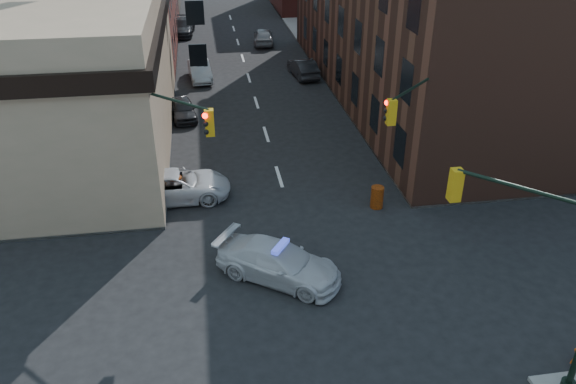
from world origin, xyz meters
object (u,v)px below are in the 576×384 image
object	(u,v)px
barrel_bank	(176,187)
parked_car_wnear	(183,109)
pedestrian_a	(138,193)
barricade_nw_a	(154,192)
pickup	(176,186)
pedestrian_b	(33,210)
barrel_road	(377,197)
parked_car_wfar	(200,71)
parked_car_enear	(303,68)
police_car	(279,262)

from	to	relation	value
barrel_bank	parked_car_wnear	bearing A→B (deg)	88.73
pedestrian_a	barricade_nw_a	bearing A→B (deg)	34.23
pickup	pedestrian_b	xyz separation A→B (m)	(-6.39, -1.92, 0.26)
parked_car_wnear	barrel_road	size ratio (longest dim) A/B	3.48
parked_car_wnear	parked_car_wfar	xyz separation A→B (m)	(1.29, 8.46, 0.10)
pedestrian_a	barrel_bank	distance (m)	2.15
parked_car_wfar	pedestrian_b	xyz separation A→B (m)	(-7.95, -21.63, 0.27)
pickup	parked_car_enear	size ratio (longest dim) A/B	1.21
parked_car_enear	barrel_bank	distance (m)	21.53
police_car	barrel_bank	distance (m)	8.61
parked_car_wfar	barrel_bank	size ratio (longest dim) A/B	4.10
parked_car_wfar	pedestrian_b	world-z (taller)	pedestrian_b
police_car	parked_car_enear	distance (m)	27.18
pickup	barricade_nw_a	distance (m)	1.13
pedestrian_a	parked_car_enear	bearing A→B (deg)	55.76
parked_car_wnear	pedestrian_b	bearing A→B (deg)	-124.48
barrel_bank	barrel_road	bearing A→B (deg)	-14.76
parked_car_wfar	police_car	bearing A→B (deg)	-89.58
pickup	pedestrian_a	size ratio (longest dim) A/B	3.21
parked_car_enear	barrel_road	size ratio (longest dim) A/B	4.06
parked_car_wnear	parked_car_enear	distance (m)	12.64
pickup	parked_car_wfar	world-z (taller)	pickup
pedestrian_b	barrel_bank	xyz separation A→B (m)	(6.41, 2.14, -0.47)
pedestrian_b	barricade_nw_a	world-z (taller)	pedestrian_b
police_car	pedestrian_a	size ratio (longest dim) A/B	3.04
parked_car_wnear	pedestrian_b	distance (m)	14.76
parked_car_wnear	barrel_road	xyz separation A→B (m)	(9.59, -13.62, -0.10)
police_car	parked_car_wnear	size ratio (longest dim) A/B	1.34
parked_car_enear	pedestrian_b	bearing A→B (deg)	45.88
barrel_bank	police_car	bearing A→B (deg)	-60.54
parked_car_wfar	pedestrian_a	distance (m)	20.89
parked_car_enear	barricade_nw_a	world-z (taller)	parked_car_enear
parked_car_enear	barricade_nw_a	size ratio (longest dim) A/B	3.36
police_car	parked_car_wnear	distance (m)	18.95
pickup	parked_car_wnear	xyz separation A→B (m)	(0.26, 11.26, -0.10)
barrel_road	barricade_nw_a	world-z (taller)	barricade_nw_a
parked_car_wfar	barricade_nw_a	world-z (taller)	parked_car_wfar
barrel_road	police_car	bearing A→B (deg)	-138.83
parked_car_enear	pedestrian_a	size ratio (longest dim) A/B	2.65
parked_car_wfar	barricade_nw_a	xyz separation A→B (m)	(-2.62, -20.08, -0.10)
parked_car_wnear	barricade_nw_a	distance (m)	11.70
pickup	parked_car_wfar	distance (m)	19.78
pedestrian_b	barricade_nw_a	xyz separation A→B (m)	(5.33, 1.55, -0.37)
police_car	pedestrian_a	xyz separation A→B (m)	(-6.00, 6.36, 0.25)
pedestrian_a	pedestrian_b	xyz separation A→B (m)	(-4.64, -1.01, 0.02)
pickup	pedestrian_b	world-z (taller)	pedestrian_b
pickup	parked_car_enear	distance (m)	21.74
parked_car_wnear	pedestrian_b	xyz separation A→B (m)	(-6.65, -13.17, 0.37)
parked_car_wfar	barrel_road	xyz separation A→B (m)	(8.30, -22.08, -0.20)
police_car	pedestrian_a	distance (m)	8.75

